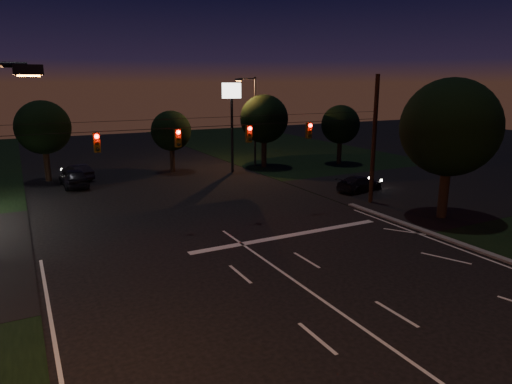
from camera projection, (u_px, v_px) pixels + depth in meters
ground at (400, 354)px, 14.53m from camera, size 140.00×140.00×0.00m
cross_street_right at (437, 188)px, 37.34m from camera, size 20.00×16.00×0.02m
stop_bar at (290, 235)px, 25.79m from camera, size 12.00×0.50×0.01m
utility_pole_right at (370, 203)px, 32.87m from camera, size 0.30×0.30×9.00m
signal_span at (215, 135)px, 26.13m from camera, size 24.00×0.40×1.56m
pole_sign_right at (232, 107)px, 42.51m from camera, size 1.80×0.30×8.40m
street_light_right_far at (253, 115)px, 45.93m from camera, size 2.20×0.35×9.00m
tree_right_near at (448, 128)px, 28.07m from camera, size 6.00×6.00×8.76m
tree_far_b at (43, 128)px, 39.23m from camera, size 4.60×4.60×6.98m
tree_far_c at (171, 131)px, 43.48m from camera, size 3.80×3.80×5.86m
tree_far_d at (264, 119)px, 45.64m from camera, size 4.80×4.80×7.30m
tree_far_e at (340, 125)px, 47.67m from camera, size 4.00×4.00×6.18m
car_oncoming_a at (74, 178)px, 37.57m from camera, size 2.11×4.68×1.56m
car_oncoming_b at (77, 172)px, 40.62m from camera, size 2.48×4.29×1.34m
car_cross at (360, 184)px, 36.21m from camera, size 4.50×2.52×1.23m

